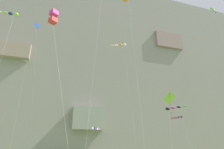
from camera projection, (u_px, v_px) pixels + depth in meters
cliff_face at (85, 66)px, 71.84m from camera, size 180.00×26.61×62.29m
kite_windsock_front_field at (213, 10)px, 43.36m from camera, size 3.06×5.46×33.06m
kite_windsock_upper_right at (121, 45)px, 44.66m from camera, size 4.13×5.16×26.02m
kite_windsock_mid_right at (173, 108)px, 32.16m from camera, size 5.27×3.66×9.38m
kite_diamond_mid_left at (170, 99)px, 35.96m from camera, size 2.44×4.91×12.67m
kite_diamond_high_right at (37, 30)px, 49.83m from camera, size 4.01×4.33×34.27m
kite_banner_mid_center at (97, 129)px, 45.50m from camera, size 3.57×4.26×6.62m
kite_windsock_far_left at (11, 14)px, 29.44m from camera, size 3.31×5.86×23.09m
kite_banner_near_cliff at (177, 119)px, 49.98m from camera, size 0.68×5.97×9.71m
kite_box_upper_left at (54, 17)px, 21.35m from camera, size 3.52×6.34×17.98m
kite_delta_upper_mid at (26, 66)px, 39.39m from camera, size 1.48×5.31×19.62m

